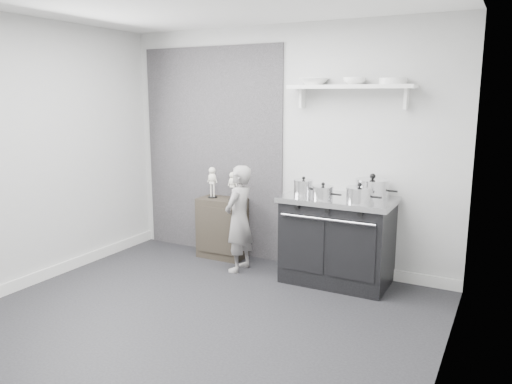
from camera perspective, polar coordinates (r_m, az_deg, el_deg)
ground at (r=4.53m, az=-6.96°, el=-14.40°), size 4.00×4.00×0.00m
room_shell at (r=4.27m, az=-7.32°, el=6.93°), size 4.02×3.62×2.71m
wall_shelf at (r=5.26m, az=10.72°, el=11.62°), size 1.30×0.26×0.24m
stove at (r=5.28m, az=9.28°, el=-5.36°), size 1.14×0.71×0.91m
side_cabinet at (r=6.03m, az=-3.88°, el=-4.12°), size 0.56×0.32×0.72m
child at (r=5.51m, az=-1.95°, el=-3.07°), size 0.29×0.44×1.19m
pot_front_left at (r=5.18m, az=5.46°, el=0.51°), size 0.29×0.20×0.20m
pot_back_right at (r=5.16m, az=13.14°, el=0.40°), size 0.42×0.34×0.25m
pot_front_right at (r=4.92m, az=11.74°, el=-0.31°), size 0.35×0.26×0.20m
pot_front_center at (r=5.03m, az=7.67°, el=-0.04°), size 0.30×0.21×0.17m
skeleton_full at (r=5.98m, az=-5.02°, el=1.37°), size 0.12×0.08×0.43m
skeleton_torso at (r=5.84m, az=-2.70°, el=0.93°), size 0.11×0.07×0.38m
bowl_large at (r=5.38m, az=6.63°, el=12.44°), size 0.29×0.29×0.07m
bowl_small at (r=5.24m, az=11.17°, el=12.35°), size 0.23×0.23×0.07m
plate_stack at (r=5.14m, az=15.40°, el=12.13°), size 0.27×0.27×0.06m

